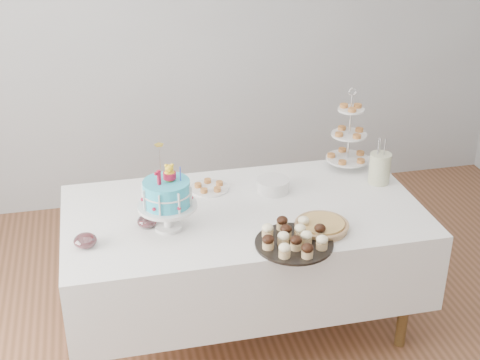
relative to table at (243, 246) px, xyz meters
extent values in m
plane|color=brown|center=(0.00, -0.30, -0.54)|extent=(5.00, 5.00, 0.00)
cube|color=#9D9FA2|center=(0.00, 1.70, 0.81)|extent=(5.00, 0.04, 2.70)
cube|color=silver|center=(0.00, 0.00, 0.00)|extent=(1.92, 1.02, 0.45)
cylinder|color=brown|center=(-0.82, -0.37, -0.21)|extent=(0.06, 0.06, 0.67)
cylinder|color=brown|center=(0.82, -0.37, -0.21)|extent=(0.06, 0.06, 0.67)
cylinder|color=brown|center=(-0.82, 0.37, -0.21)|extent=(0.06, 0.06, 0.67)
cylinder|color=brown|center=(0.82, 0.37, -0.21)|extent=(0.06, 0.06, 0.67)
cylinder|color=#30B5D2|center=(-0.42, -0.11, 0.43)|extent=(0.24, 0.24, 0.13)
torus|color=silver|center=(-0.42, -0.11, 0.44)|extent=(0.25, 0.25, 0.01)
cube|color=#AD122E|center=(-0.45, -0.14, 0.53)|extent=(0.03, 0.02, 0.08)
cylinder|color=blue|center=(-0.35, -0.12, 0.53)|extent=(0.01, 0.01, 0.08)
cylinder|color=silver|center=(-0.44, -0.08, 0.59)|extent=(0.00, 0.00, 0.18)
cylinder|color=#FFDC46|center=(-0.44, -0.08, 0.68)|extent=(0.05, 0.05, 0.01)
cylinder|color=black|center=(0.16, -0.40, 0.23)|extent=(0.39, 0.39, 0.01)
ellipsoid|color=black|center=(0.09, -0.40, 0.29)|extent=(0.06, 0.06, 0.04)
ellipsoid|color=#FEEFC5|center=(0.24, -0.40, 0.29)|extent=(0.06, 0.06, 0.04)
cylinder|color=tan|center=(0.34, -0.30, 0.24)|extent=(0.26, 0.26, 0.03)
cylinder|color=#AC8043|center=(0.34, -0.30, 0.26)|extent=(0.23, 0.23, 0.02)
torus|color=tan|center=(0.34, -0.30, 0.26)|extent=(0.28, 0.28, 0.02)
cylinder|color=silver|center=(0.74, 0.38, 0.46)|extent=(0.01, 0.01, 0.46)
cylinder|color=silver|center=(0.74, 0.38, 0.28)|extent=(0.26, 0.26, 0.01)
cylinder|color=silver|center=(0.74, 0.38, 0.44)|extent=(0.21, 0.21, 0.01)
cylinder|color=silver|center=(0.74, 0.38, 0.60)|extent=(0.16, 0.16, 0.01)
torus|color=silver|center=(0.74, 0.38, 0.71)|extent=(0.05, 0.01, 0.05)
cylinder|color=silver|center=(0.21, 0.18, 0.26)|extent=(0.19, 0.19, 0.07)
cylinder|color=silver|center=(-0.14, 0.28, 0.23)|extent=(0.22, 0.22, 0.01)
ellipsoid|color=silver|center=(-0.52, -0.06, 0.26)|extent=(0.10, 0.10, 0.06)
cylinder|color=#620810|center=(-0.52, -0.06, 0.25)|extent=(0.07, 0.07, 0.03)
ellipsoid|color=silver|center=(-0.83, -0.19, 0.26)|extent=(0.11, 0.11, 0.07)
cylinder|color=#620810|center=(-0.83, -0.19, 0.25)|extent=(0.08, 0.08, 0.03)
cylinder|color=white|center=(0.84, 0.14, 0.32)|extent=(0.12, 0.12, 0.18)
cylinder|color=white|center=(0.90, 0.15, 0.33)|extent=(0.01, 0.01, 0.10)
camera|label=1|loc=(-0.72, -3.06, 1.97)|focal=50.00mm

